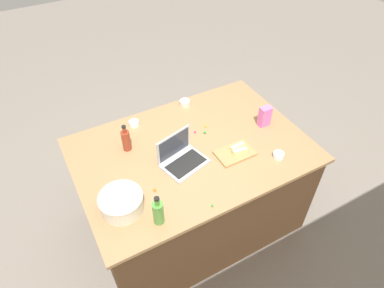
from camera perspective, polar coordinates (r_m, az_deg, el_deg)
The scene contains 20 objects.
ground_plane at distance 3.23m, azimuth 0.00°, elevation -12.32°, with size 12.00×12.00×0.00m, color slate.
island_counter at distance 2.87m, azimuth 0.00°, elevation -7.25°, with size 1.73×1.19×0.90m.
laptop at distance 2.41m, azimuth -1.82°, elevation -2.25°, with size 0.36×0.30×0.22m.
mixing_bowl_large at distance 2.18m, azimuth -11.80°, elevation -9.57°, with size 0.28×0.28×0.12m.
bottle_soy at distance 2.53m, azimuth -11.04°, elevation 0.67°, with size 0.06×0.06×0.22m.
bottle_olive at distance 2.07m, azimuth -5.71°, elevation -11.34°, with size 0.07×0.07×0.23m.
cutting_board at distance 2.52m, azimuth 7.25°, elevation -1.51°, with size 0.28×0.18×0.02m, color #AD7F4C.
butter_stick_left at distance 2.52m, azimuth 7.67°, elevation -0.49°, with size 0.11×0.04×0.04m, color #F4E58C.
butter_stick_right at distance 2.49m, azimuth 8.05°, elevation -1.20°, with size 0.11×0.04×0.04m, color #F4E58C.
ramekin_small at distance 2.77m, azimuth -9.73°, elevation 3.47°, with size 0.08×0.08×0.04m, color white.
ramekin_medium at distance 2.54m, azimuth 14.36°, elevation -1.84°, with size 0.08×0.08×0.04m, color white.
ramekin_wide at distance 2.94m, azimuth -1.21°, elevation 6.96°, with size 0.09×0.09×0.04m, color beige.
candy_bag at distance 2.76m, azimuth 12.14°, elevation 4.57°, with size 0.09×0.06×0.17m, color pink.
candy_0 at distance 2.28m, azimuth -6.30°, elevation -7.65°, with size 0.02×0.02×0.02m, color orange.
candy_1 at distance 2.67m, azimuth 0.51°, elevation 2.04°, with size 0.02×0.02×0.02m, color #CC3399.
candy_2 at distance 2.66m, azimuth 2.17°, elevation 1.99°, with size 0.02×0.02×0.02m, color green.
candy_3 at distance 2.19m, azimuth 3.45°, elevation -10.31°, with size 0.02×0.02×0.02m, color green.
candy_4 at distance 2.15m, azimuth -10.93°, elevation -12.76°, with size 0.02×0.02×0.02m, color green.
candy_5 at distance 2.45m, azimuth -1.41°, elevation -2.67°, with size 0.02×0.02×0.02m, color yellow.
candy_6 at distance 2.72m, azimuth 2.38°, elevation 3.06°, with size 0.02×0.02×0.02m, color yellow.
Camera 1 is at (0.88, 1.59, 2.67)m, focal length 31.68 mm.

